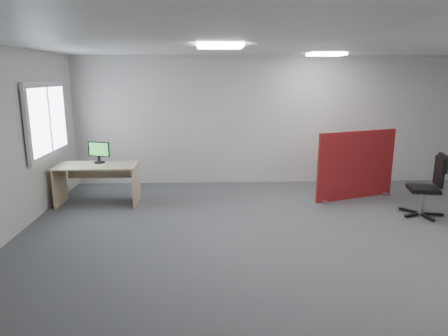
{
  "coord_description": "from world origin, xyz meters",
  "views": [
    {
      "loc": [
        -1.65,
        -5.0,
        2.28
      ],
      "look_at": [
        -1.44,
        0.56,
        1.0
      ],
      "focal_mm": 32.0,
      "sensor_mm": 36.0,
      "label": 1
    }
  ],
  "objects_px": {
    "second_desk": "(98,174)",
    "office_chair": "(431,182)",
    "red_divider": "(356,166)",
    "monitor_second": "(99,151)"
  },
  "relations": [
    {
      "from": "second_desk",
      "to": "office_chair",
      "type": "distance_m",
      "value": 5.74
    },
    {
      "from": "red_divider",
      "to": "second_desk",
      "type": "relative_size",
      "value": 1.14
    },
    {
      "from": "second_desk",
      "to": "monitor_second",
      "type": "relative_size",
      "value": 3.44
    },
    {
      "from": "second_desk",
      "to": "red_divider",
      "type": "bearing_deg",
      "value": 1.58
    },
    {
      "from": "red_divider",
      "to": "office_chair",
      "type": "xyz_separation_m",
      "value": [
        0.87,
        -1.04,
        -0.05
      ]
    },
    {
      "from": "second_desk",
      "to": "office_chair",
      "type": "xyz_separation_m",
      "value": [
        5.67,
        -0.91,
        0.05
      ]
    },
    {
      "from": "monitor_second",
      "to": "office_chair",
      "type": "distance_m",
      "value": 5.77
    },
    {
      "from": "second_desk",
      "to": "monitor_second",
      "type": "xyz_separation_m",
      "value": [
        0.01,
        0.14,
        0.4
      ]
    },
    {
      "from": "red_divider",
      "to": "second_desk",
      "type": "xyz_separation_m",
      "value": [
        -4.8,
        -0.13,
        -0.09
      ]
    },
    {
      "from": "red_divider",
      "to": "second_desk",
      "type": "distance_m",
      "value": 4.8
    }
  ]
}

